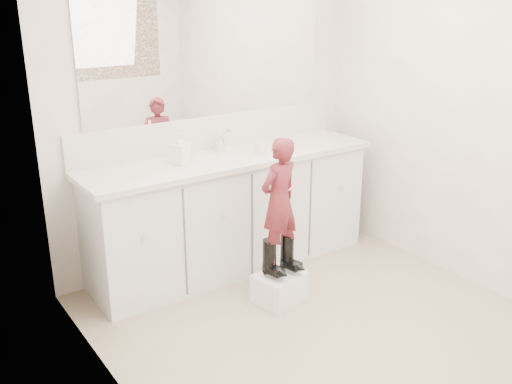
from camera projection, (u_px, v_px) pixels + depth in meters
floor at (338, 336)px, 3.55m from camera, size 3.00×3.00×0.00m
wall_back at (211, 108)px, 4.32m from camera, size 2.60×0.00×2.60m
wall_left at (128, 194)px, 2.45m from camera, size 0.00×3.00×3.00m
wall_right at (489, 121)px, 3.86m from camera, size 0.00×3.00×3.00m
vanity_cabinet at (232, 214)px, 4.36m from camera, size 2.20×0.55×0.85m
countertop at (232, 158)px, 4.20m from camera, size 2.28×0.58×0.04m
backsplash at (212, 132)px, 4.37m from camera, size 2.28×0.03×0.25m
mirror at (210, 48)px, 4.16m from camera, size 2.00×0.02×1.00m
faucet at (220, 145)px, 4.31m from camera, size 0.08×0.08×0.10m
cup at (260, 147)px, 4.25m from camera, size 0.11×0.11×0.09m
soap_bottle at (181, 149)px, 3.96m from camera, size 0.13×0.13×0.22m
step_stool at (280, 287)px, 3.93m from camera, size 0.37×0.33×0.20m
boot_left at (269, 258)px, 3.83m from camera, size 0.13×0.19×0.27m
boot_right at (287, 253)px, 3.91m from camera, size 0.13×0.19×0.27m
toddler at (279, 201)px, 3.74m from camera, size 0.35×0.26×0.86m
toothbrush at (295, 184)px, 3.67m from camera, size 0.14×0.04×0.06m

